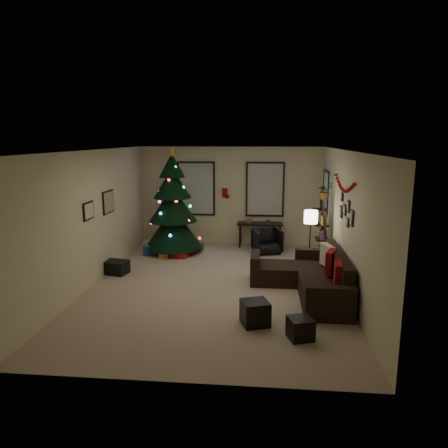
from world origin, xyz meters
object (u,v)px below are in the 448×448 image
(bookshelf, at_px, (323,235))
(desk, at_px, (260,226))
(sofa, at_px, (311,278))
(desk_chair, at_px, (267,241))
(christmas_tree, at_px, (173,209))

(bookshelf, bearing_deg, desk, 131.92)
(sofa, distance_m, desk, 3.58)
(sofa, bearing_deg, desk, 106.75)
(desk_chair, xyz_separation_m, bookshelf, (1.27, -0.98, 0.42))
(desk, distance_m, bookshelf, 2.20)
(sofa, distance_m, desk_chair, 2.89)
(christmas_tree, relative_size, desk_chair, 4.37)
(desk, bearing_deg, bookshelf, -48.08)
(sofa, bearing_deg, bookshelf, 76.15)
(desk_chair, bearing_deg, christmas_tree, 165.55)
(desk, height_order, desk_chair, desk)
(christmas_tree, height_order, bookshelf, christmas_tree)
(christmas_tree, bearing_deg, bookshelf, -12.87)
(sofa, xyz_separation_m, desk_chair, (-0.83, 2.76, 0.05))
(desk, relative_size, bookshelf, 0.80)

